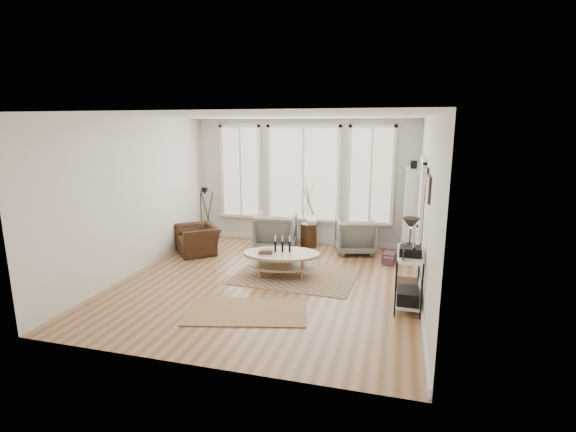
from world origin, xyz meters
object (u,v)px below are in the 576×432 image
(coffee_table, at_px, (281,258))
(side_table, at_px, (309,215))
(armchair_right, at_px, (355,236))
(accent_chair, at_px, (198,240))
(bookcase, at_px, (411,213))
(armchair_left, at_px, (276,231))
(low_shelf, at_px, (408,272))

(coffee_table, height_order, side_table, side_table)
(armchair_right, xyz_separation_m, accent_chair, (-3.32, -0.92, -0.08))
(accent_chair, bearing_deg, side_table, 73.84)
(bookcase, xyz_separation_m, side_table, (-2.22, 0.13, -0.20))
(bookcase, height_order, armchair_left, bookcase)
(armchair_left, bearing_deg, armchair_right, 178.13)
(bookcase, bearing_deg, accent_chair, -168.08)
(armchair_right, distance_m, accent_chair, 3.45)
(bookcase, distance_m, low_shelf, 2.56)
(low_shelf, relative_size, armchair_right, 1.55)
(low_shelf, bearing_deg, bookcase, 88.72)
(bookcase, xyz_separation_m, low_shelf, (-0.06, -2.52, -0.44))
(armchair_left, height_order, side_table, side_table)
(bookcase, xyz_separation_m, accent_chair, (-4.46, -0.94, -0.65))
(accent_chair, bearing_deg, armchair_left, 74.06)
(low_shelf, distance_m, side_table, 3.43)
(low_shelf, distance_m, armchair_right, 2.73)
(low_shelf, xyz_separation_m, side_table, (-2.16, 2.66, 0.24))
(bookcase, distance_m, coffee_table, 3.01)
(low_shelf, xyz_separation_m, accent_chair, (-4.40, 1.58, -0.21))
(side_table, distance_m, accent_chair, 2.53)
(armchair_left, relative_size, armchair_right, 1.07)
(bookcase, relative_size, armchair_left, 2.29)
(armchair_right, bearing_deg, side_table, -23.39)
(armchair_left, bearing_deg, accent_chair, 18.56)
(armchair_left, bearing_deg, low_shelf, 133.41)
(bookcase, distance_m, side_table, 2.23)
(coffee_table, bearing_deg, armchair_right, 57.05)
(coffee_table, height_order, accent_chair, coffee_table)
(armchair_left, relative_size, accent_chair, 0.96)
(bookcase, xyz_separation_m, coffee_table, (-2.31, -1.83, -0.61))
(armchair_left, xyz_separation_m, accent_chair, (-1.56, -0.75, -0.11))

